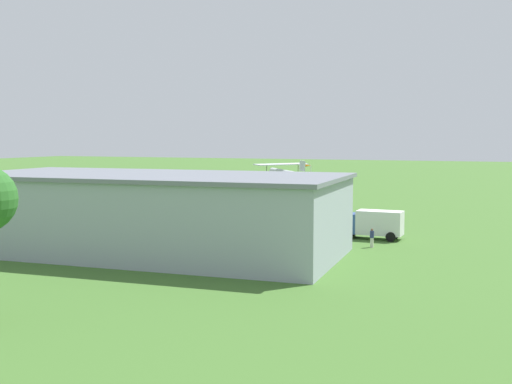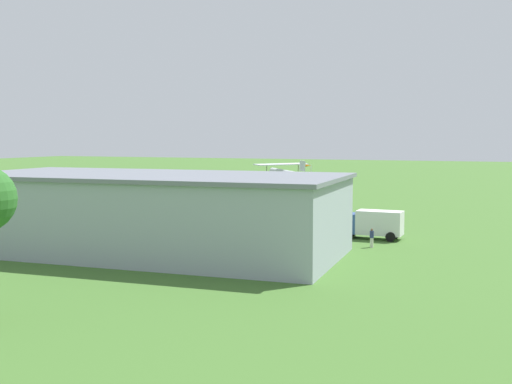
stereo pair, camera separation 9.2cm
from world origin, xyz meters
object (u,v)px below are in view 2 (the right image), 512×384
truck_flatbed_blue (370,223)px  person_watching_takeoff (194,218)px  hangar (153,213)px  biplane (286,172)px  person_beside_truck (372,238)px  windsock (307,168)px  car_blue (90,216)px  car_black (42,214)px

truck_flatbed_blue → person_watching_takeoff: (21.42, -2.89, -0.81)m
hangar → biplane: size_ratio=4.34×
person_beside_truck → windsock: windsock is taller
car_blue → car_black: bearing=0.1°
person_beside_truck → hangar: bearing=29.1°
car_blue → truck_flatbed_blue: bearing=-178.3°
car_blue → biplane: bearing=-138.2°
car_black → windsock: windsock is taller
truck_flatbed_blue → windsock: size_ratio=1.10×
person_watching_takeoff → person_beside_truck: size_ratio=0.89×
person_watching_takeoff → windsock: size_ratio=0.26×
biplane → car_black: 31.25m
car_blue → person_watching_takeoff: size_ratio=2.84×
hangar → person_watching_takeoff: hangar is taller
truck_flatbed_blue → person_beside_truck: truck_flatbed_blue is taller
biplane → car_blue: biplane is taller
truck_flatbed_blue → person_watching_takeoff: 21.63m
hangar → windsock: (0.06, -46.47, 1.88)m
hangar → windsock: bearing=-89.9°
car_black → car_blue: bearing=-179.9°
car_blue → windsock: (-16.92, -32.70, 4.56)m
windsock → person_beside_truck: bearing=115.6°
biplane → car_blue: size_ratio=1.75×
biplane → car_blue: bearing=41.8°
person_watching_takeoff → person_beside_truck: person_beside_truck is taller
person_beside_truck → truck_flatbed_blue: bearing=-76.7°
biplane → person_beside_truck: 26.52m
person_beside_truck → windsock: 40.96m
biplane → truck_flatbed_blue: 21.86m
truck_flatbed_blue → windsock: (16.43, -31.70, 3.80)m
car_blue → person_watching_takeoff: (-11.93, -3.89, -0.05)m
car_black → windsock: 40.79m
car_black → windsock: size_ratio=0.73×
windsock → car_black: bearing=53.8°
biplane → car_blue: (18.85, 16.86, -4.78)m
biplane → car_black: (25.88, 16.87, -4.76)m
biplane → windsock: biplane is taller
car_blue → person_watching_takeoff: car_blue is taller
person_watching_takeoff → windsock: 29.60m
biplane → windsock: (1.93, -15.85, -0.22)m
car_black → person_watching_takeoff: 19.35m
biplane → windsock: bearing=-83.1°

